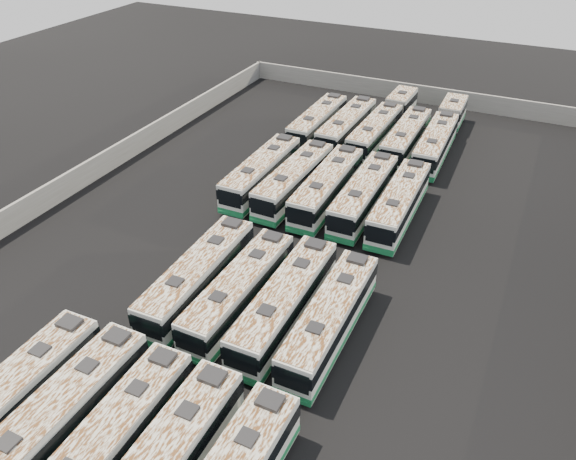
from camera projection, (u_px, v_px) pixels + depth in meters
The scene contains 19 objects.
ground at pixel (296, 256), 42.91m from camera, with size 140.00×140.00×0.00m, color black.
perimeter_wall at pixel (296, 244), 42.30m from camera, with size 45.20×73.20×2.20m.
bus_front_far_left at pixel (10, 401), 29.29m from camera, with size 2.62×11.54×3.24m.
bus_front_left at pixel (57, 420), 28.21m from camera, with size 2.55×11.79×3.32m.
bus_front_center at pixel (109, 444), 27.13m from camera, with size 2.61×11.41×3.20m.
bus_midfront_left at pixel (198, 277), 38.00m from camera, with size 2.74×11.74×3.29m.
bus_midfront_center at pixel (239, 291), 36.80m from camera, with size 2.57×11.42×3.21m.
bus_midfront_right at pixel (285, 303), 35.72m from camera, with size 2.56×11.77×3.31m.
bus_midfront_far_right at pixel (330, 319), 34.53m from camera, with size 2.47×11.42×3.21m.
bus_midback_far_left at pixel (262, 173), 50.73m from camera, with size 2.56×11.66×3.28m.
bus_midback_left at pixel (294, 180), 49.51m from camera, with size 2.75×11.76×3.30m.
bus_midback_center at pixel (327, 187), 48.41m from camera, with size 2.67×11.88×3.34m.
bus_midback_right at pixel (364, 195), 47.37m from camera, with size 2.55×11.67×3.28m.
bus_midback_far_right at pixel (399, 203), 46.20m from camera, with size 2.64×11.57×3.25m.
bus_back_far_left at pixel (318, 123), 60.56m from camera, with size 2.47×11.45×3.22m.
bus_back_left at pixel (347, 127), 59.46m from camera, with size 2.62×11.79×3.31m.
bus_back_center at pixel (384, 123), 60.61m from camera, with size 2.73×17.62×3.19m.
bus_back_right at pixel (406, 138), 57.20m from camera, with size 2.49×11.38×3.20m.
bus_back_far_right at pixel (441, 133), 58.24m from camera, with size 2.87×17.74×3.21m.
Camera 1 is at (14.41, -31.66, 25.20)m, focal length 35.00 mm.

